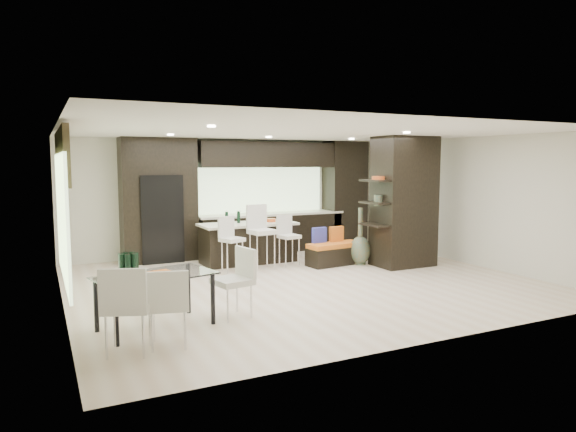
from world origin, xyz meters
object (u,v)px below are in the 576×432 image
stool_right (289,246)px  chair_end (232,286)px  kitchen_island (248,243)px  stool_left (232,250)px  floor_vase (360,236)px  chair_far (128,312)px  dining_table (156,301)px  bench (335,254)px  chair_near (169,310)px  stool_mid (262,243)px

stool_right → chair_end: (-2.30, -2.87, 0.02)m
kitchen_island → chair_end: chair_end is taller
stool_left → stool_right: size_ratio=1.03×
kitchen_island → chair_end: bearing=-115.7°
floor_vase → chair_end: 4.41m
floor_vase → chair_far: floor_vase is taller
kitchen_island → floor_vase: (2.06, -1.26, 0.18)m
dining_table → stool_left: bearing=40.4°
kitchen_island → bench: bearing=-34.9°
floor_vase → chair_near: (-4.79, -3.08, -0.17)m
floor_vase → chair_far: 6.10m
stool_left → floor_vase: (2.69, -0.52, 0.16)m
stool_mid → dining_table: size_ratio=0.72×
chair_near → chair_far: 0.46m
kitchen_island → bench: size_ratio=1.68×
stool_left → chair_end: size_ratio=0.99×
stool_left → chair_far: chair_far is taller
bench → chair_near: bearing=-149.0°
chair_end → chair_far: bearing=105.0°
kitchen_island → floor_vase: bearing=-32.3°
stool_right → chair_near: bearing=-143.2°
dining_table → chair_far: size_ratio=1.56×
stool_left → dining_table: size_ratio=0.60×
bench → dining_table: (-4.28, -2.56, 0.12)m
stool_mid → bench: 1.61m
stool_left → stool_mid: (0.63, -0.04, 0.09)m
bench → chair_near: 5.40m
chair_far → stool_right: bearing=64.7°
floor_vase → dining_table: size_ratio=0.82×
kitchen_island → chair_far: size_ratio=2.17×
stool_left → floor_vase: 2.75m
chair_far → chair_near: bearing=23.7°
bench → dining_table: size_ratio=0.83×
stool_right → chair_far: (-3.82, -3.63, 0.04)m
bench → stool_left: bearing=165.4°
floor_vase → dining_table: bearing=-153.9°
bench → floor_vase: 0.66m
stool_right → floor_vase: floor_vase is taller
dining_table → kitchen_island: bearing=39.4°
stool_right → bench: (0.92, -0.32, -0.19)m
stool_left → chair_near: (-2.09, -3.60, -0.01)m
bench → stool_mid: bearing=163.5°
bench → chair_end: (-3.22, -2.56, 0.21)m
stool_right → floor_vase: size_ratio=0.71×
stool_right → dining_table: size_ratio=0.58×
bench → floor_vase: bearing=-28.9°
kitchen_island → bench: (1.56, -1.05, -0.19)m
stool_left → chair_near: size_ratio=1.02×
kitchen_island → chair_far: 5.40m
stool_right → bench: size_ratio=0.70×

